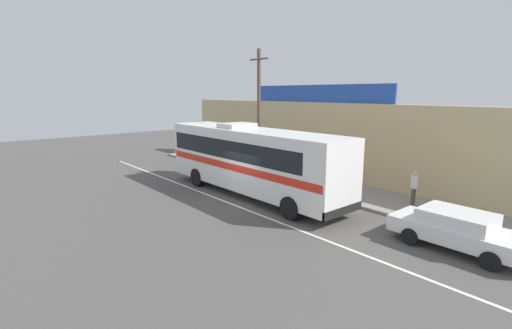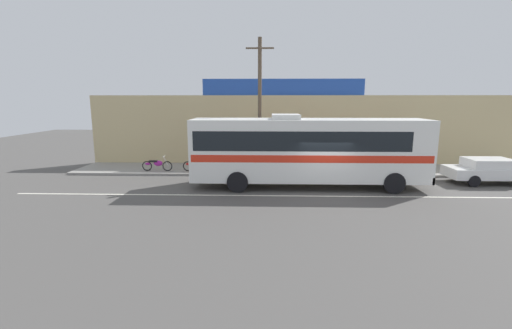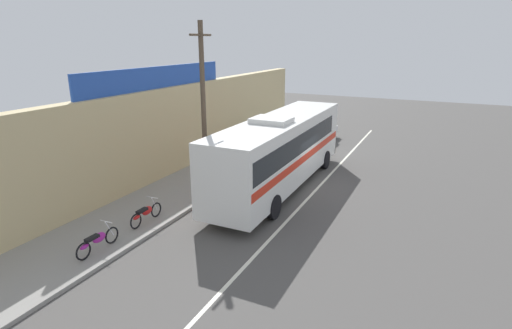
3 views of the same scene
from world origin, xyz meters
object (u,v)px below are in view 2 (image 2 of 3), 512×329
(intercity_bus, at_px, (307,148))
(pedestrian_by_curb, at_px, (406,153))
(motorcycle_red, at_px, (197,164))
(utility_pole, at_px, (260,105))
(motorcycle_green, at_px, (157,164))
(parked_car, at_px, (489,170))

(intercity_bus, relative_size, pedestrian_by_curb, 6.93)
(motorcycle_red, distance_m, pedestrian_by_curb, 13.26)
(pedestrian_by_curb, bearing_deg, utility_pole, -170.06)
(motorcycle_green, bearing_deg, utility_pole, -3.47)
(motorcycle_red, xyz_separation_m, pedestrian_by_curb, (13.19, 1.22, 0.58))
(utility_pole, relative_size, motorcycle_red, 4.27)
(intercity_bus, bearing_deg, utility_pole, 132.03)
(parked_car, xyz_separation_m, pedestrian_by_curb, (-3.24, 3.30, 0.41))
(intercity_bus, height_order, utility_pole, utility_pole)
(parked_car, height_order, pedestrian_by_curb, pedestrian_by_curb)
(motorcycle_green, xyz_separation_m, pedestrian_by_curb, (15.72, 1.24, 0.58))
(intercity_bus, height_order, pedestrian_by_curb, intercity_bus)
(parked_car, bearing_deg, intercity_bus, -173.82)
(pedestrian_by_curb, bearing_deg, parked_car, -45.55)
(utility_pole, bearing_deg, intercity_bus, -47.97)
(parked_car, distance_m, pedestrian_by_curb, 4.64)
(intercity_bus, xyz_separation_m, motorcycle_green, (-8.90, 3.15, -1.50))
(motorcycle_red, bearing_deg, intercity_bus, -26.44)
(parked_car, height_order, utility_pole, utility_pole)
(utility_pole, distance_m, motorcycle_red, 5.33)
(intercity_bus, bearing_deg, motorcycle_red, 153.56)
(utility_pole, distance_m, motorcycle_green, 7.38)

